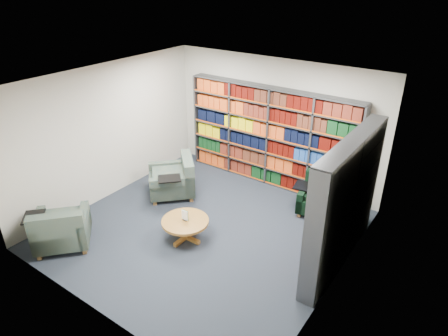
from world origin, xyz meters
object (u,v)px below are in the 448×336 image
Objects in this scene: chair_teal_left at (176,180)px; chair_green_right at (322,197)px; chair_teal_front at (61,231)px; coffee_table at (185,224)px.

chair_teal_left is 1.27× the size of chair_green_right.
chair_teal_left is 2.58m from chair_teal_front.
chair_teal_front is at bearing -130.97° from chair_green_right.
chair_teal_left reaches higher than chair_green_right.
chair_green_right is 4.95m from chair_teal_front.
coffee_table is at bearing -124.96° from chair_green_right.
coffee_table is at bearing 41.13° from chair_teal_front.
chair_teal_left is at bearing -157.29° from chair_green_right.
chair_teal_front is 1.49× the size of coffee_table.
chair_green_right is 2.83m from coffee_table.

